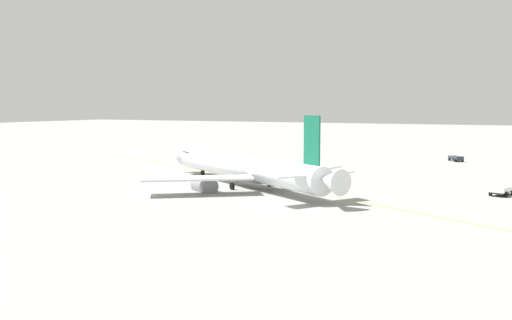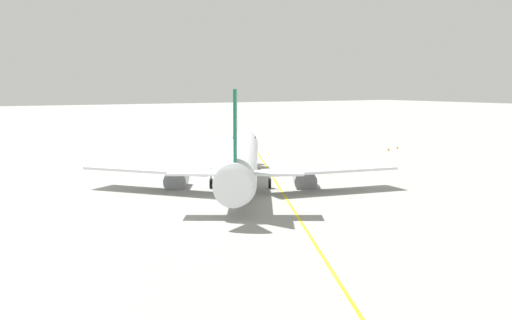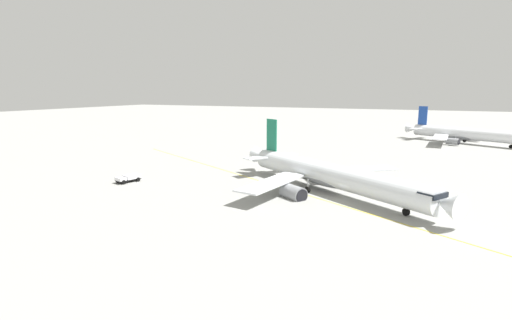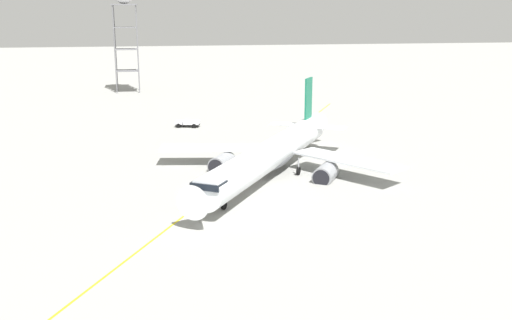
{
  "view_description": "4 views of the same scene",
  "coord_description": "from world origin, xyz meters",
  "px_view_note": "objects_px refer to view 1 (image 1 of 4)",
  "views": [
    {
      "loc": [
        -78.79,
        -42.78,
        12.58
      ],
      "look_at": [
        -0.88,
        -4.16,
        3.95
      ],
      "focal_mm": 38.76,
      "sensor_mm": 36.0,
      "label": 1
    },
    {
      "loc": [
        -41.36,
        -68.64,
        11.72
      ],
      "look_at": [
        -3.49,
        -7.04,
        3.37
      ],
      "focal_mm": 46.2,
      "sensor_mm": 36.0,
      "label": 2
    },
    {
      "loc": [
        59.24,
        11.56,
        17.06
      ],
      "look_at": [
        1.63,
        -14.9,
        5.5
      ],
      "focal_mm": 27.08,
      "sensor_mm": 36.0,
      "label": 3
    },
    {
      "loc": [
        12.1,
        71.5,
        21.5
      ],
      "look_at": [
        -1.1,
        -1.71,
        2.71
      ],
      "focal_mm": 41.89,
      "sensor_mm": 36.0,
      "label": 4
    }
  ],
  "objects_px": {
    "airliner_main": "(246,169)",
    "baggage_truck_truck": "(456,158)",
    "pushback_tug_truck": "(502,190)",
    "safety_cone_mid": "(249,155)",
    "safety_cone_near": "(249,156)"
  },
  "relations": [
    {
      "from": "airliner_main",
      "to": "baggage_truck_truck",
      "type": "bearing_deg",
      "value": -81.64
    },
    {
      "from": "pushback_tug_truck",
      "to": "baggage_truck_truck",
      "type": "relative_size",
      "value": 1.09
    },
    {
      "from": "baggage_truck_truck",
      "to": "safety_cone_mid",
      "type": "bearing_deg",
      "value": -113.6
    },
    {
      "from": "airliner_main",
      "to": "safety_cone_mid",
      "type": "bearing_deg",
      "value": -31.37
    },
    {
      "from": "airliner_main",
      "to": "safety_cone_near",
      "type": "bearing_deg",
      "value": -31.33
    },
    {
      "from": "pushback_tug_truck",
      "to": "baggage_truck_truck",
      "type": "height_order",
      "value": "pushback_tug_truck"
    },
    {
      "from": "safety_cone_near",
      "to": "safety_cone_mid",
      "type": "distance_m",
      "value": 4.42
    },
    {
      "from": "baggage_truck_truck",
      "to": "safety_cone_mid",
      "type": "xyz_separation_m",
      "value": [
        -8.95,
        47.96,
        -0.44
      ]
    },
    {
      "from": "safety_cone_near",
      "to": "safety_cone_mid",
      "type": "bearing_deg",
      "value": 26.41
    },
    {
      "from": "pushback_tug_truck",
      "to": "airliner_main",
      "type": "bearing_deg",
      "value": 119.32
    },
    {
      "from": "airliner_main",
      "to": "baggage_truck_truck",
      "type": "height_order",
      "value": "airliner_main"
    },
    {
      "from": "airliner_main",
      "to": "safety_cone_mid",
      "type": "height_order",
      "value": "airliner_main"
    },
    {
      "from": "baggage_truck_truck",
      "to": "safety_cone_near",
      "type": "bearing_deg",
      "value": -108.49
    },
    {
      "from": "airliner_main",
      "to": "baggage_truck_truck",
      "type": "distance_m",
      "value": 60.96
    },
    {
      "from": "pushback_tug_truck",
      "to": "safety_cone_near",
      "type": "xyz_separation_m",
      "value": [
        34.26,
        57.44,
        -0.52
      ]
    }
  ]
}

